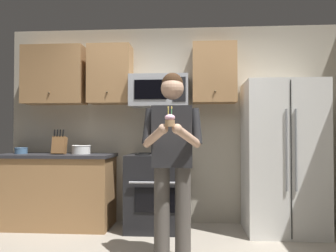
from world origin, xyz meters
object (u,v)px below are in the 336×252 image
Objects in this scene: bowl_small_colored at (21,150)px; cupcake at (170,120)px; person at (172,153)px; microwave at (159,91)px; refrigerator at (283,157)px; knife_block at (59,145)px; oven_range at (158,192)px; bowl_large_white at (81,149)px.

cupcake is at bearing -34.52° from bowl_small_colored.
bowl_small_colored is at bearing 152.26° from person.
bowl_small_colored is 0.95× the size of cupcake.
person is (0.23, -1.12, -0.72)m from microwave.
refrigerator is 5.63× the size of knife_block.
oven_range is 1.38m from knife_block.
knife_block is 1.94× the size of bowl_small_colored.
person is at bearing -142.82° from refrigerator.
bowl_large_white is (-1.00, 0.06, 0.52)m from oven_range.
cupcake is (1.23, -1.39, 0.31)m from bowl_large_white.
refrigerator reaches higher than bowl_large_white.
oven_range is 0.52× the size of refrigerator.
refrigerator is at bearing -0.20° from knife_block.
microwave is 1.72m from refrigerator.
refrigerator is (1.50, -0.04, 0.44)m from oven_range.
microwave is 4.49× the size of bowl_small_colored.
refrigerator is 1.85m from cupcake.
cupcake is (0.23, -1.33, 0.83)m from oven_range.
person is at bearing -78.26° from microwave.
oven_range is at bearing 178.50° from refrigerator.
knife_block reaches higher than bowl_large_white.
person reaches higher than knife_block.
person reaches higher than oven_range.
bowl_small_colored is (-1.80, 0.07, 0.50)m from oven_range.
refrigerator reaches higher than bowl_small_colored.
oven_range is 1.26× the size of microwave.
refrigerator is 10.92× the size of bowl_small_colored.
microwave is at bearing 1.65° from bowl_small_colored.
cupcake is at bearing -48.39° from bowl_large_white.
oven_range is at bearing 1.35° from knife_block.
microwave is (0.00, 0.12, 1.26)m from oven_range.
bowl_large_white reaches higher than oven_range.
oven_range is 2.91× the size of knife_block.
oven_range is 5.36× the size of cupcake.
refrigerator reaches higher than person.
refrigerator is 3.30m from bowl_small_colored.
person is at bearing -40.67° from bowl_large_white.
oven_range is 1.16m from person.
bowl_small_colored is 2.49m from cupcake.
knife_block is at bearing -173.22° from microwave.
oven_range is 1.56m from refrigerator.
person is 10.13× the size of cupcake.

